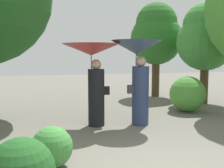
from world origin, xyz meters
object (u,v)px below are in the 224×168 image
Objects in this scene: person_left at (93,64)px; tree_near_right at (206,37)px; person_right at (138,63)px; tree_mid_right at (156,34)px.

tree_near_right is at bearing -70.70° from person_left.
tree_mid_right reaches higher than person_right.
person_right is 3.98m from tree_near_right.
tree_near_right is at bearing -62.02° from person_right.
tree_near_right is 2.17m from tree_mid_right.
person_right reaches higher than person_left.
person_left is at bearing -130.79° from tree_mid_right.
person_left is 4.80m from tree_near_right.
person_left is 0.56× the size of tree_near_right.
tree_near_right reaches higher than person_left.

